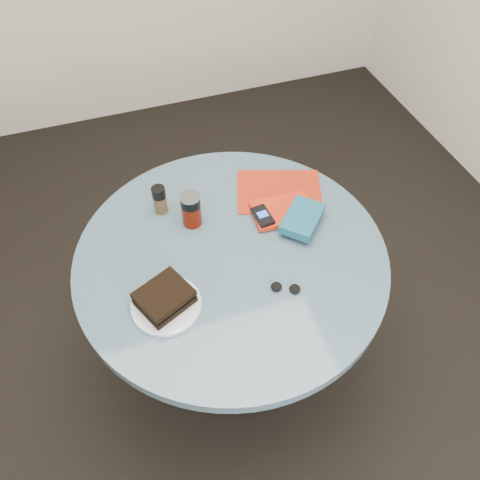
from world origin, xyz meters
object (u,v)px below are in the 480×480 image
object	(u,v)px
red_book	(283,211)
mp3_player	(263,216)
table	(232,282)
plate	(166,305)
soda_can	(191,210)
headphones	(286,288)
pepper_grinder	(160,200)
sandwich	(164,297)
magazine	(279,191)
novel	(302,218)

from	to	relation	value
red_book	mp3_player	size ratio (longest dim) A/B	2.21
table	plate	xyz separation A→B (m)	(-0.24, -0.13, 0.17)
table	soda_can	bearing A→B (deg)	116.49
soda_can	headphones	distance (m)	0.41
red_book	mp3_player	world-z (taller)	mp3_player
plate	pepper_grinder	size ratio (longest dim) A/B	1.93
table	red_book	distance (m)	0.30
plate	headphones	bearing A→B (deg)	-9.43
sandwich	magazine	distance (m)	0.59
red_book	headphones	size ratio (longest dim) A/B	2.16
soda_can	magazine	world-z (taller)	soda_can
soda_can	headphones	world-z (taller)	soda_can
soda_can	headphones	size ratio (longest dim) A/B	1.30
magazine	mp3_player	xyz separation A→B (m)	(-0.11, -0.12, 0.03)
sandwich	novel	world-z (taller)	sandwich
soda_can	pepper_grinder	distance (m)	0.12
mp3_player	headphones	bearing A→B (deg)	-96.50
table	plate	world-z (taller)	plate
soda_can	novel	bearing A→B (deg)	-21.49
red_book	novel	size ratio (longest dim) A/B	1.25
pepper_grinder	mp3_player	distance (m)	0.35
plate	pepper_grinder	bearing A→B (deg)	79.21
plate	mp3_player	xyz separation A→B (m)	(0.38, 0.22, 0.02)
pepper_grinder	mp3_player	size ratio (longest dim) A/B	1.15
red_book	headphones	distance (m)	0.31
pepper_grinder	red_book	world-z (taller)	pepper_grinder
plate	pepper_grinder	world-z (taller)	pepper_grinder
magazine	red_book	xyz separation A→B (m)	(-0.03, -0.10, 0.01)
novel	mp3_player	size ratio (longest dim) A/B	1.76
table	pepper_grinder	world-z (taller)	pepper_grinder
soda_can	magazine	bearing A→B (deg)	7.19
mp3_player	magazine	bearing A→B (deg)	46.91
soda_can	magazine	size ratio (longest dim) A/B	0.41
plate	sandwich	xyz separation A→B (m)	(-0.00, 0.01, 0.03)
table	soda_can	world-z (taller)	soda_can
soda_can	red_book	xyz separation A→B (m)	(0.30, -0.06, -0.05)
table	headphones	bearing A→B (deg)	-59.85
table	plate	bearing A→B (deg)	-151.72
pepper_grinder	red_book	size ratio (longest dim) A/B	0.52
headphones	table	bearing A→B (deg)	120.15
pepper_grinder	soda_can	bearing A→B (deg)	-45.50
table	novel	world-z (taller)	novel
pepper_grinder	plate	bearing A→B (deg)	-100.79
table	novel	bearing A→B (deg)	6.89
pepper_grinder	headphones	xyz separation A→B (m)	(0.28, -0.44, -0.04)
mp3_player	novel	bearing A→B (deg)	-27.25
mp3_player	sandwich	bearing A→B (deg)	-150.68
magazine	novel	world-z (taller)	novel
novel	mp3_player	bearing A→B (deg)	107.41
plate	table	bearing A→B (deg)	28.28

